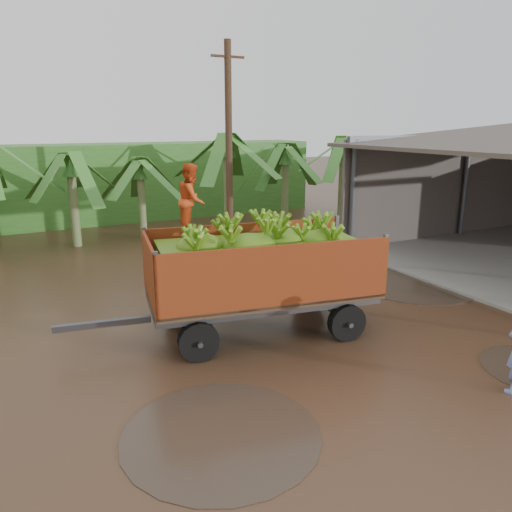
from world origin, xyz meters
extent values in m
plane|color=black|center=(0.00, 0.00, 0.00)|extent=(100.00, 100.00, 0.00)
cube|color=#383330|center=(11.00, 5.90, 2.00)|extent=(12.00, 0.12, 4.00)
cube|color=#2D661E|center=(-2.00, 16.00, 1.80)|extent=(22.00, 3.00, 3.60)
cube|color=#47474C|center=(-4.33, 1.39, 0.59)|extent=(1.93, 0.46, 0.13)
imported|color=#C54117|center=(-2.35, 1.31, 3.01)|extent=(0.86, 0.92, 1.50)
cylinder|color=#47301E|center=(1.40, 7.72, 3.61)|extent=(0.24, 0.24, 7.23)
cube|color=#47301E|center=(1.40, 7.72, 6.69)|extent=(1.20, 0.08, 0.08)
camera|label=1|loc=(-5.89, -8.46, 4.56)|focal=35.00mm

